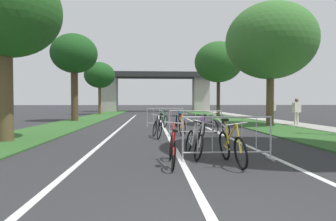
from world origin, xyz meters
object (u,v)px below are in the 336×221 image
Objects in this scene: bicycle_blue_6 at (177,120)px; bicycle_yellow_8 at (232,147)px; pedestrian_strolling at (272,108)px; bicycle_orange_9 at (182,126)px; tree_left_pine_near at (100,75)px; tree_left_cypress_far at (4,11)px; crowd_barrier_second at (195,123)px; bicycle_red_3 at (173,149)px; bicycle_purple_2 at (202,128)px; bicycle_white_7 at (194,143)px; bicycle_black_0 at (157,128)px; crowd_barrier_nearest at (227,138)px; tree_left_maple_mid at (74,55)px; tree_right_pine_far at (271,41)px; bicycle_silver_5 at (220,126)px; bicycle_green_4 at (163,120)px; pedestrian_waiting at (297,109)px; bicycle_teal_1 at (181,119)px; tree_right_oak_near at (218,62)px; crowd_barrier_third at (165,117)px.

bicycle_blue_6 is 9.80m from bicycle_yellow_8.
bicycle_orange_9 is at bearing -144.51° from pedestrian_strolling.
tree_left_pine_near reaches higher than bicycle_yellow_8.
crowd_barrier_second is (6.84, 1.47, -3.99)m from tree_left_cypress_far.
bicycle_red_3 reaches higher than bicycle_orange_9.
bicycle_purple_2 is 4.17m from bicycle_white_7.
bicycle_black_0 is 5.13m from bicycle_yellow_8.
tree_left_pine_near is 27.53m from crowd_barrier_nearest.
tree_left_maple_mid is 0.88× the size of tree_right_pine_far.
bicycle_silver_5 is at bearing -67.19° from tree_left_pine_near.
bicycle_green_4 is at bearing 104.30° from crowd_barrier_second.
crowd_barrier_nearest is 9.29m from bicycle_blue_6.
pedestrian_waiting is (7.47, 9.17, 0.62)m from bicycle_white_7.
tree_right_pine_far is 8.61m from bicycle_orange_9.
crowd_barrier_nearest is at bearing -135.39° from pedestrian_waiting.
tree_left_pine_near is at bearing 123.16° from bicycle_orange_9.
bicycle_black_0 is (-1.58, 4.38, -0.15)m from crowd_barrier_nearest.
bicycle_black_0 is at bearing 9.95° from tree_left_cypress_far.
tree_left_maple_mid reaches higher than bicycle_purple_2.
tree_left_pine_near is at bearing 91.18° from tree_left_maple_mid.
crowd_barrier_nearest is at bearing -77.24° from bicycle_teal_1.
pedestrian_waiting is (1.93, -11.48, -4.34)m from tree_right_oak_near.
tree_left_maple_mid reaches higher than tree_left_pine_near.
tree_left_maple_mid is 16.80m from bicycle_red_3.
bicycle_red_3 is 1.05× the size of pedestrian_strolling.
tree_right_oak_near is 17.51m from crowd_barrier_second.
bicycle_green_4 is at bearing -39.26° from tree_left_maple_mid.
bicycle_purple_2 is 5.23m from bicycle_red_3.
crowd_barrier_nearest is at bearing 21.39° from bicycle_red_3.
bicycle_silver_5 is 1.01× the size of pedestrian_waiting.
bicycle_teal_1 is at bearing 90.41° from crowd_barrier_second.
bicycle_black_0 is 0.93× the size of bicycle_yellow_8.
bicycle_black_0 is 0.95× the size of bicycle_teal_1.
bicycle_purple_2 is at bearing -70.13° from tree_left_pine_near.
tree_right_pine_far reaches higher than tree_left_cypress_far.
pedestrian_waiting is at bearing 23.30° from bicycle_silver_5.
crowd_barrier_third is at bearing 95.64° from crowd_barrier_nearest.
tree_right_pine_far reaches higher than bicycle_silver_5.
tree_left_maple_mid is at bearing 162.86° from bicycle_teal_1.
bicycle_green_4 is 1.04× the size of pedestrian_waiting.
bicycle_green_4 is 0.98× the size of bicycle_yellow_8.
crowd_barrier_second is at bearing -83.79° from bicycle_blue_6.
tree_left_cypress_far is 11.08m from tree_left_maple_mid.
tree_left_pine_near reaches higher than bicycle_black_0.
tree_left_pine_near is at bearing 91.99° from tree_left_cypress_far.
pedestrian_waiting is at bearing -133.69° from bicycle_white_7.
pedestrian_strolling is (7.06, 3.62, 0.60)m from bicycle_blue_6.
pedestrian_waiting is at bearing 44.85° from bicycle_orange_9.
tree_right_pine_far is at bearing 58.69° from bicycle_red_3.
tree_left_maple_mid is 13.85m from tree_right_oak_near.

